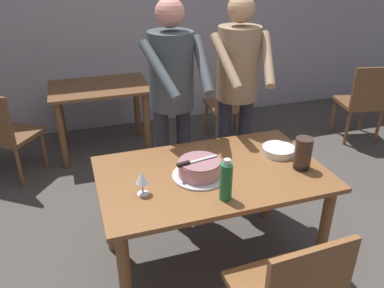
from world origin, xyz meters
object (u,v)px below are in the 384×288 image
object	(u,v)px
hurricane_lamp	(303,153)
background_table	(100,101)
cake_knife	(189,163)
background_chair_2	(5,132)
wine_glass_near	(142,178)
background_chair_1	(363,100)
main_dining_table	(212,188)
person_cutting_cake	(172,91)
cake_on_platter	(200,169)
background_chair_0	(230,102)
plate_stack	(278,150)
person_standing_beside	(237,83)
water_bottle	(226,181)

from	to	relation	value
hurricane_lamp	background_table	distance (m)	2.38
cake_knife	background_chair_2	bearing A→B (deg)	126.31
wine_glass_near	background_chair_2	bearing A→B (deg)	118.23
background_chair_2	wine_glass_near	bearing A→B (deg)	-61.77
background_chair_1	main_dining_table	bearing A→B (deg)	-150.22
wine_glass_near	background_table	bearing A→B (deg)	90.87
person_cutting_cake	background_chair_1	size ratio (longest dim) A/B	1.91
cake_on_platter	background_chair_1	size ratio (longest dim) A/B	0.38
main_dining_table	background_chair_0	world-z (taller)	background_chair_0
main_dining_table	plate_stack	world-z (taller)	plate_stack
plate_stack	person_cutting_cake	xyz separation A→B (m)	(-0.59, 0.56, 0.30)
wine_glass_near	person_cutting_cake	bearing A→B (deg)	62.65
plate_stack	person_standing_beside	size ratio (longest dim) A/B	0.13
hurricane_lamp	background_chair_2	xyz separation A→B (m)	(-1.96, 1.79, -0.37)
wine_glass_near	background_chair_2	xyz separation A→B (m)	(-0.94, 1.76, -0.36)
person_standing_beside	background_table	bearing A→B (deg)	125.89
main_dining_table	plate_stack	size ratio (longest dim) A/B	6.44
wine_glass_near	hurricane_lamp	bearing A→B (deg)	-1.58
water_bottle	background_chair_2	xyz separation A→B (m)	(-1.37, 1.95, -0.37)
main_dining_table	person_cutting_cake	distance (m)	0.79
background_table	main_dining_table	bearing A→B (deg)	-76.05
cake_knife	person_cutting_cake	distance (m)	0.72
water_bottle	background_chair_0	distance (m)	2.25
background_table	cake_on_platter	bearing A→B (deg)	-78.75
main_dining_table	person_standing_beside	size ratio (longest dim) A/B	0.82
person_cutting_cake	cake_on_platter	bearing A→B (deg)	-91.65
cake_on_platter	person_standing_beside	size ratio (longest dim) A/B	0.20
hurricane_lamp	wine_glass_near	bearing A→B (deg)	178.42
wine_glass_near	background_chair_2	distance (m)	2.03
hurricane_lamp	person_standing_beside	size ratio (longest dim) A/B	0.12
background_chair_2	person_cutting_cake	bearing A→B (deg)	-37.07
plate_stack	background_chair_2	xyz separation A→B (m)	(-1.92, 1.57, -0.28)
cake_on_platter	main_dining_table	bearing A→B (deg)	16.60
hurricane_lamp	background_chair_1	bearing A→B (deg)	39.63
wine_glass_near	hurricane_lamp	world-z (taller)	hurricane_lamp
person_cutting_cake	background_chair_1	bearing A→B (deg)	15.92
water_bottle	person_standing_beside	world-z (taller)	person_standing_beside
background_table	person_cutting_cake	bearing A→B (deg)	-72.63
wine_glass_near	hurricane_lamp	size ratio (longest dim) A/B	0.69
main_dining_table	person_cutting_cake	size ratio (longest dim) A/B	0.82
person_standing_beside	background_chair_2	size ratio (longest dim) A/B	1.91
person_standing_beside	background_table	world-z (taller)	person_standing_beside
person_cutting_cake	background_table	distance (m)	1.49
background_chair_1	plate_stack	bearing A→B (deg)	-145.44
plate_stack	water_bottle	bearing A→B (deg)	-145.29
background_table	background_chair_0	xyz separation A→B (m)	(1.37, -0.26, -0.09)
hurricane_lamp	background_table	xyz separation A→B (m)	(-1.05, 2.12, -0.28)
main_dining_table	cake_knife	xyz separation A→B (m)	(-0.16, -0.04, 0.23)
main_dining_table	wine_glass_near	xyz separation A→B (m)	(-0.46, -0.11, 0.22)
cake_on_platter	background_table	distance (m)	2.07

